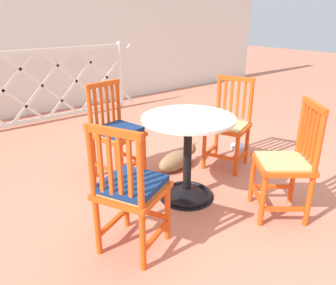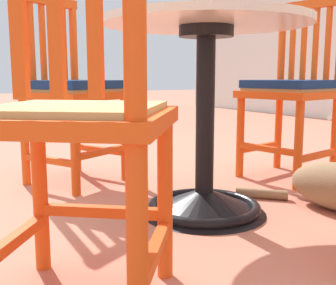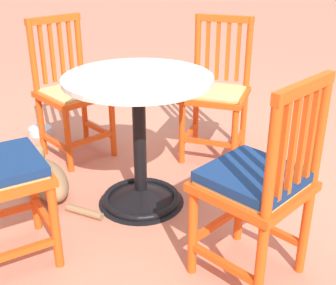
% 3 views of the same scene
% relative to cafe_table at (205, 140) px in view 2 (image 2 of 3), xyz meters
% --- Properties ---
extents(ground_plane, '(24.00, 24.00, 0.00)m').
position_rel_cafe_table_xyz_m(ground_plane, '(0.06, -0.16, -0.28)').
color(ground_plane, '#C6755B').
extents(cafe_table, '(0.76, 0.76, 0.73)m').
position_rel_cafe_table_xyz_m(cafe_table, '(0.00, 0.00, 0.00)').
color(cafe_table, black).
rests_on(cafe_table, ground_plane).
extents(orange_chair_facing_out, '(0.53, 0.53, 0.91)m').
position_rel_cafe_table_xyz_m(orange_chair_facing_out, '(-0.74, -0.27, 0.16)').
color(orange_chair_facing_out, '#E04C14').
rests_on(orange_chair_facing_out, ground_plane).
extents(orange_chair_by_planter, '(0.56, 0.56, 0.91)m').
position_rel_cafe_table_xyz_m(orange_chair_by_planter, '(0.42, -0.66, 0.15)').
color(orange_chair_by_planter, '#E04C14').
rests_on(orange_chair_by_planter, ground_plane).
extents(orange_chair_tucked_in, '(0.46, 0.46, 0.91)m').
position_rel_cafe_table_xyz_m(orange_chair_tucked_in, '(-0.25, 0.73, 0.16)').
color(orange_chair_tucked_in, '#E04C14').
rests_on(orange_chair_tucked_in, ground_plane).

